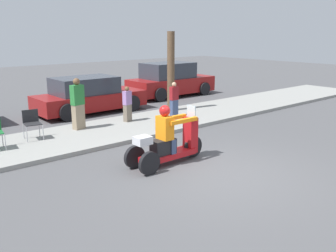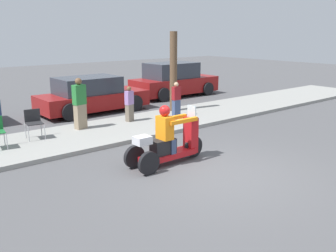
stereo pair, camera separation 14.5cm
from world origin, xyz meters
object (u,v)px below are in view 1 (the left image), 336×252
(motorcycle_trike, at_px, (168,143))
(parked_car_lot_left, at_px, (88,96))
(spectator_near_curb, at_px, (127,105))
(spectator_with_child, at_px, (78,105))
(parked_car_lot_right, at_px, (170,81))
(tree_trunk, at_px, (171,72))
(spectator_end_of_line, at_px, (174,100))
(folding_chair_set_back, at_px, (32,121))

(motorcycle_trike, height_order, parked_car_lot_left, motorcycle_trike)
(spectator_near_curb, height_order, spectator_with_child, spectator_with_child)
(parked_car_lot_right, xyz_separation_m, tree_trunk, (-2.61, -3.08, 0.85))
(spectator_end_of_line, distance_m, parked_car_lot_left, 3.52)
(tree_trunk, bearing_deg, parked_car_lot_right, 49.71)
(spectator_near_curb, height_order, folding_chair_set_back, spectator_near_curb)
(spectator_end_of_line, xyz_separation_m, spectator_with_child, (-3.49, 0.53, 0.18))
(spectator_with_child, bearing_deg, tree_trunk, 4.42)
(spectator_with_child, relative_size, tree_trunk, 0.53)
(parked_car_lot_right, bearing_deg, spectator_with_child, -153.06)
(spectator_near_curb, height_order, parked_car_lot_left, parked_car_lot_left)
(motorcycle_trike, distance_m, parked_car_lot_right, 9.76)
(spectator_with_child, distance_m, tree_trunk, 4.14)
(spectator_near_curb, xyz_separation_m, spectator_with_child, (-1.75, 0.12, 0.19))
(spectator_end_of_line, relative_size, folding_chair_set_back, 1.50)
(parked_car_lot_left, xyz_separation_m, parked_car_lot_right, (4.95, 0.88, 0.10))
(parked_car_lot_left, xyz_separation_m, tree_trunk, (2.34, -2.20, 0.95))
(motorcycle_trike, relative_size, parked_car_lot_left, 0.50)
(parked_car_lot_left, bearing_deg, tree_trunk, -43.19)
(parked_car_lot_left, height_order, tree_trunk, tree_trunk)
(spectator_near_curb, distance_m, parked_car_lot_left, 2.64)
(spectator_with_child, height_order, tree_trunk, tree_trunk)
(spectator_with_child, height_order, folding_chair_set_back, spectator_with_child)
(spectator_with_child, relative_size, folding_chair_set_back, 1.95)
(spectator_end_of_line, height_order, parked_car_lot_left, parked_car_lot_left)
(motorcycle_trike, height_order, tree_trunk, tree_trunk)
(spectator_end_of_line, height_order, spectator_with_child, spectator_with_child)
(motorcycle_trike, xyz_separation_m, spectator_with_child, (-0.29, 3.99, 0.37))
(motorcycle_trike, xyz_separation_m, parked_car_lot_right, (6.38, 7.38, 0.24))
(parked_car_lot_left, bearing_deg, spectator_end_of_line, -59.84)
(spectator_with_child, relative_size, parked_car_lot_right, 0.37)
(parked_car_lot_left, bearing_deg, spectator_with_child, -124.42)
(parked_car_lot_left, height_order, parked_car_lot_right, parked_car_lot_right)
(folding_chair_set_back, xyz_separation_m, parked_car_lot_right, (8.18, 3.51, 0.14))
(spectator_end_of_line, bearing_deg, parked_car_lot_right, 50.94)
(spectator_with_child, distance_m, parked_car_lot_left, 3.06)
(spectator_with_child, bearing_deg, spectator_end_of_line, -8.65)
(spectator_end_of_line, relative_size, spectator_with_child, 0.77)
(folding_chair_set_back, bearing_deg, spectator_near_curb, -0.03)
(parked_car_lot_right, relative_size, tree_trunk, 1.46)
(spectator_near_curb, relative_size, parked_car_lot_left, 0.28)
(spectator_with_child, bearing_deg, parked_car_lot_left, 55.58)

